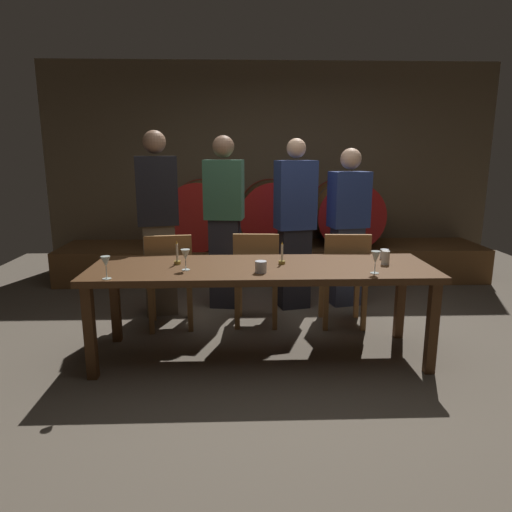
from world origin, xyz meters
The scene contains 22 objects.
ground_plane centered at (0.00, 0.00, 0.00)m, with size 7.63×7.63×0.00m, color brown.
back_wall centered at (0.00, 2.82, 1.35)m, with size 5.87×0.24×2.71m, color brown.
barrel_shelf centered at (0.00, 2.27, 0.21)m, with size 5.28×0.90×0.42m, color brown.
wine_barrel_left centered at (-0.91, 2.27, 0.83)m, with size 0.82×0.83×0.82m.
wine_barrel_center centered at (-0.01, 2.27, 0.83)m, with size 0.82×0.83×0.82m.
wine_barrel_right centered at (0.91, 2.27, 0.83)m, with size 0.82×0.83×0.82m.
dining_table centered at (-0.25, -0.07, 0.66)m, with size 2.58×0.79×0.73m.
chair_left centered at (-1.04, 0.53, 0.49)m, with size 0.45×0.45×0.88m.
chair_center centered at (-0.27, 0.58, 0.49)m, with size 0.43×0.43×0.88m.
chair_right centered at (0.53, 0.53, 0.49)m, with size 0.42×0.42×0.88m.
guest_far_left centered at (-1.20, 0.94, 0.91)m, with size 0.42×0.32×1.77m.
guest_center_left centered at (-0.57, 1.14, 0.89)m, with size 0.41×0.29×1.73m.
guest_center_right centered at (0.14, 1.10, 0.87)m, with size 0.43×0.32×1.71m.
guest_far_right centered at (0.69, 1.17, 0.83)m, with size 0.42×0.32×1.61m.
candle_left centered at (-0.89, 0.01, 0.78)m, with size 0.05×0.05×0.18m.
candle_right centered at (-0.09, -0.02, 0.78)m, with size 0.05×0.05×0.18m.
wine_glass_left centered at (-1.32, -0.40, 0.84)m, with size 0.06×0.06×0.16m.
wine_glass_center centered at (-0.81, -0.17, 0.84)m, with size 0.07×0.07×0.15m.
wine_glass_right centered at (0.54, -0.32, 0.84)m, with size 0.07×0.07×0.16m.
cup_left centered at (-0.27, -0.27, 0.77)m, with size 0.08×0.08×0.08m, color silver.
cup_center centered at (0.70, -0.05, 0.78)m, with size 0.06×0.06×0.11m, color white.
cup_right centered at (0.76, 0.14, 0.77)m, with size 0.07×0.07×0.08m, color silver.
Camera 1 is at (-0.41, -3.43, 1.57)m, focal length 32.12 mm.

